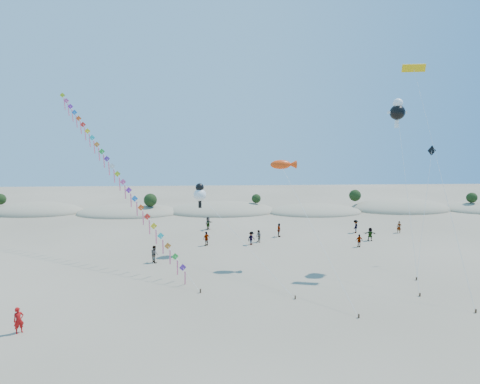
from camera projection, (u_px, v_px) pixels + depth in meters
name	position (u px, v px, depth m)	size (l,w,h in m)	color
ground	(225.00, 353.00, 25.18)	(160.00, 160.00, 0.00)	#7A6B54
dune_ridge	(228.00, 211.00, 69.80)	(145.30, 11.49, 5.57)	gray
kite_train	(113.00, 168.00, 43.81)	(19.16, 21.13, 19.35)	#3F2D1E
fish_kite	(284.00, 165.00, 40.92)	(5.22, 13.40, 10.95)	#3F2D1E
cartoon_kite_low	(200.00, 193.00, 45.13)	(9.25, 14.18, 8.08)	#3F2D1E
cartoon_kite_high	(398.00, 111.00, 40.54)	(2.23, 9.88, 17.13)	#3F2D1E
parafoil_kite	(415.00, 72.00, 38.95)	(2.22, 11.98, 20.35)	#3F2D1E
dark_kite	(428.00, 179.00, 41.48)	(4.85, 7.01, 12.36)	#3F2D1E
flyer_foreground	(19.00, 320.00, 27.61)	(0.67, 0.44, 1.84)	#A80D0D
beachgoers	(277.00, 233.00, 51.40)	(32.48, 15.63, 1.83)	slate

